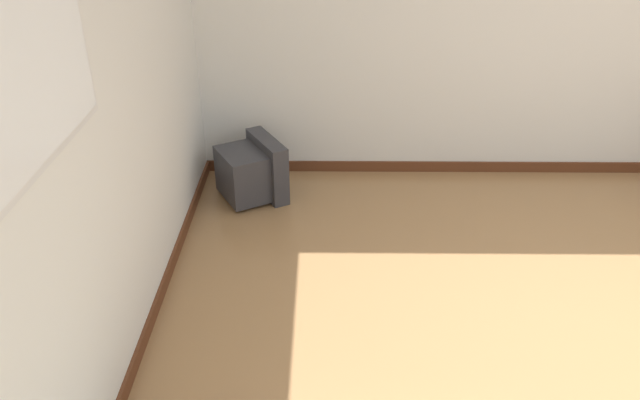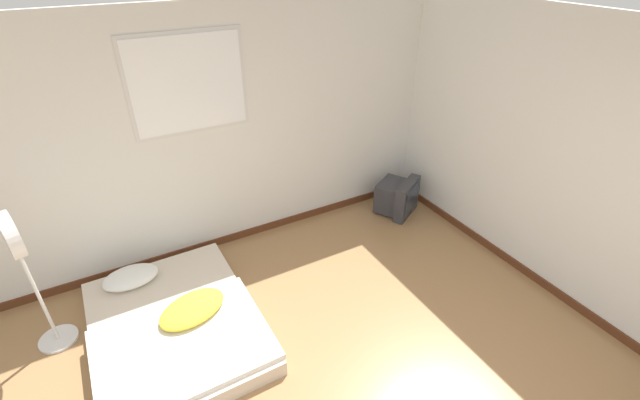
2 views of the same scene
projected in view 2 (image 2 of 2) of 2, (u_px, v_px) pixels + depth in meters
wall_back at (206, 140)px, 4.35m from camera, size 7.70×0.08×2.60m
mattress_bed at (175, 325)px, 3.81m from camera, size 1.40×1.83×0.30m
crt_tv at (397, 197)px, 5.47m from camera, size 0.62×0.60×0.47m
standing_fan at (20, 256)px, 3.30m from camera, size 0.32×0.39×1.34m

